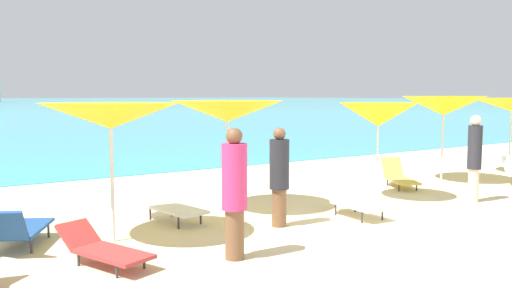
{
  "coord_description": "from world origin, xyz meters",
  "views": [
    {
      "loc": [
        -6.99,
        -5.92,
        2.32
      ],
      "look_at": [
        -0.4,
        4.05,
        1.2
      ],
      "focal_mm": 36.67,
      "sensor_mm": 36.0,
      "label": 1
    }
  ],
  "objects_px": {
    "lounge_chair_5": "(20,228)",
    "umbrella_3": "(378,115)",
    "umbrella_5": "(512,105)",
    "umbrella_2": "(227,111)",
    "lounge_chair_0": "(399,176)",
    "beachgoer_1": "(234,190)",
    "lounge_chair_3": "(354,200)",
    "lounge_chair_7": "(168,205)",
    "umbrella_1": "(110,116)",
    "beachgoer_0": "(475,155)",
    "umbrella_4": "(444,106)",
    "lounge_chair_8": "(103,248)",
    "beachgoer_2": "(279,175)"
  },
  "relations": [
    {
      "from": "lounge_chair_0",
      "to": "lounge_chair_7",
      "type": "xyz_separation_m",
      "value": [
        -6.33,
        -0.06,
        0.02
      ]
    },
    {
      "from": "umbrella_3",
      "to": "lounge_chair_3",
      "type": "bearing_deg",
      "value": -150.96
    },
    {
      "from": "umbrella_3",
      "to": "beachgoer_1",
      "type": "bearing_deg",
      "value": -158.92
    },
    {
      "from": "beachgoer_2",
      "to": "beachgoer_1",
      "type": "bearing_deg",
      "value": -134.7
    },
    {
      "from": "umbrella_2",
      "to": "umbrella_3",
      "type": "relative_size",
      "value": 1.14
    },
    {
      "from": "umbrella_2",
      "to": "beachgoer_1",
      "type": "relative_size",
      "value": 1.31
    },
    {
      "from": "umbrella_1",
      "to": "lounge_chair_8",
      "type": "bearing_deg",
      "value": -114.87
    },
    {
      "from": "umbrella_1",
      "to": "umbrella_5",
      "type": "bearing_deg",
      "value": 2.6
    },
    {
      "from": "umbrella_5",
      "to": "lounge_chair_7",
      "type": "xyz_separation_m",
      "value": [
        -10.66,
        0.27,
        -1.75
      ]
    },
    {
      "from": "umbrella_4",
      "to": "lounge_chair_8",
      "type": "xyz_separation_m",
      "value": [
        -9.67,
        -1.84,
        -1.81
      ]
    },
    {
      "from": "umbrella_1",
      "to": "lounge_chair_5",
      "type": "relative_size",
      "value": 1.41
    },
    {
      "from": "umbrella_4",
      "to": "umbrella_5",
      "type": "relative_size",
      "value": 0.95
    },
    {
      "from": "lounge_chair_8",
      "to": "beachgoer_1",
      "type": "xyz_separation_m",
      "value": [
        1.64,
        -0.77,
        0.75
      ]
    },
    {
      "from": "lounge_chair_8",
      "to": "beachgoer_2",
      "type": "xyz_separation_m",
      "value": [
        3.26,
        0.39,
        0.69
      ]
    },
    {
      "from": "umbrella_2",
      "to": "lounge_chair_5",
      "type": "bearing_deg",
      "value": -172.64
    },
    {
      "from": "umbrella_1",
      "to": "lounge_chair_7",
      "type": "xyz_separation_m",
      "value": [
        1.31,
        0.81,
        -1.7
      ]
    },
    {
      "from": "lounge_chair_5",
      "to": "lounge_chair_8",
      "type": "bearing_deg",
      "value": 147.25
    },
    {
      "from": "umbrella_2",
      "to": "lounge_chair_0",
      "type": "height_order",
      "value": "umbrella_2"
    },
    {
      "from": "umbrella_5",
      "to": "umbrella_2",
      "type": "bearing_deg",
      "value": 177.91
    },
    {
      "from": "umbrella_1",
      "to": "umbrella_4",
      "type": "relative_size",
      "value": 0.96
    },
    {
      "from": "lounge_chair_7",
      "to": "lounge_chair_8",
      "type": "relative_size",
      "value": 1.11
    },
    {
      "from": "lounge_chair_0",
      "to": "lounge_chair_8",
      "type": "distance_m",
      "value": 8.36
    },
    {
      "from": "umbrella_1",
      "to": "lounge_chair_8",
      "type": "xyz_separation_m",
      "value": [
        -0.49,
        -1.07,
        -1.76
      ]
    },
    {
      "from": "umbrella_1",
      "to": "umbrella_3",
      "type": "bearing_deg",
      "value": 0.07
    },
    {
      "from": "umbrella_3",
      "to": "umbrella_5",
      "type": "bearing_deg",
      "value": 5.07
    },
    {
      "from": "umbrella_5",
      "to": "lounge_chair_8",
      "type": "relative_size",
      "value": 1.55
    },
    {
      "from": "umbrella_1",
      "to": "lounge_chair_8",
      "type": "relative_size",
      "value": 1.42
    },
    {
      "from": "lounge_chair_3",
      "to": "lounge_chair_0",
      "type": "bearing_deg",
      "value": 31.33
    },
    {
      "from": "umbrella_5",
      "to": "beachgoer_0",
      "type": "bearing_deg",
      "value": -157.58
    },
    {
      "from": "lounge_chair_3",
      "to": "beachgoer_1",
      "type": "height_order",
      "value": "beachgoer_1"
    },
    {
      "from": "umbrella_2",
      "to": "lounge_chair_3",
      "type": "height_order",
      "value": "umbrella_2"
    },
    {
      "from": "lounge_chair_0",
      "to": "lounge_chair_3",
      "type": "relative_size",
      "value": 1.13
    },
    {
      "from": "lounge_chair_0",
      "to": "umbrella_5",
      "type": "bearing_deg",
      "value": 23.15
    },
    {
      "from": "lounge_chair_5",
      "to": "umbrella_5",
      "type": "bearing_deg",
      "value": -151.54
    },
    {
      "from": "lounge_chair_5",
      "to": "beachgoer_2",
      "type": "xyz_separation_m",
      "value": [
        4.07,
        -1.05,
        0.61
      ]
    },
    {
      "from": "beachgoer_0",
      "to": "lounge_chair_3",
      "type": "bearing_deg",
      "value": -170.0
    },
    {
      "from": "umbrella_1",
      "to": "umbrella_3",
      "type": "xyz_separation_m",
      "value": [
        5.92,
        0.01,
        -0.1
      ]
    },
    {
      "from": "umbrella_1",
      "to": "beachgoer_0",
      "type": "relative_size",
      "value": 1.21
    },
    {
      "from": "lounge_chair_5",
      "to": "umbrella_3",
      "type": "bearing_deg",
      "value": -155.2
    },
    {
      "from": "beachgoer_1",
      "to": "beachgoer_2",
      "type": "distance_m",
      "value": 1.99
    },
    {
      "from": "umbrella_3",
      "to": "lounge_chair_0",
      "type": "bearing_deg",
      "value": 26.85
    },
    {
      "from": "umbrella_4",
      "to": "lounge_chair_3",
      "type": "distance_m",
      "value": 5.3
    },
    {
      "from": "beachgoer_0",
      "to": "umbrella_1",
      "type": "bearing_deg",
      "value": -171.2
    },
    {
      "from": "beachgoer_0",
      "to": "umbrella_4",
      "type": "bearing_deg",
      "value": 69.95
    },
    {
      "from": "umbrella_2",
      "to": "umbrella_3",
      "type": "distance_m",
      "value": 3.41
    },
    {
      "from": "lounge_chair_5",
      "to": "lounge_chair_7",
      "type": "xyz_separation_m",
      "value": [
        2.62,
        0.44,
        -0.02
      ]
    },
    {
      "from": "umbrella_4",
      "to": "beachgoer_2",
      "type": "relative_size",
      "value": 1.35
    },
    {
      "from": "umbrella_4",
      "to": "lounge_chair_5",
      "type": "distance_m",
      "value": 10.63
    },
    {
      "from": "beachgoer_1",
      "to": "lounge_chair_0",
      "type": "bearing_deg",
      "value": -78.81
    },
    {
      "from": "lounge_chair_7",
      "to": "beachgoer_1",
      "type": "relative_size",
      "value": 0.95
    }
  ]
}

